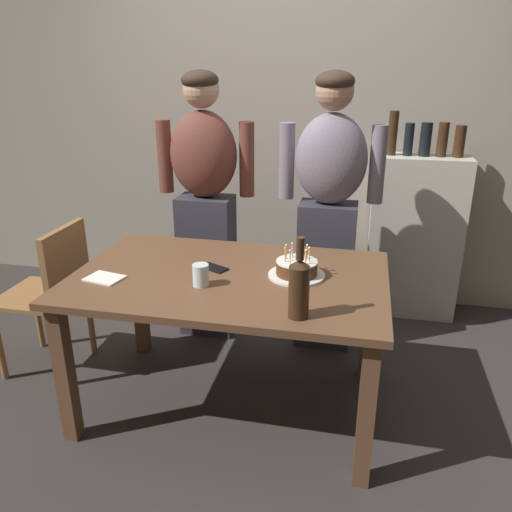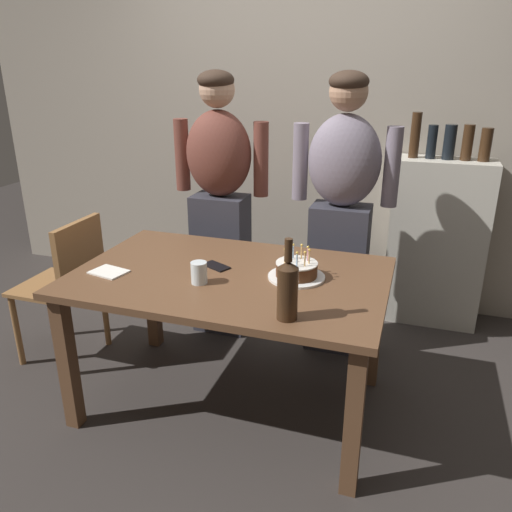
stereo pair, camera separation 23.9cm
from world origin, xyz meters
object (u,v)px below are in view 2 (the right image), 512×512
cell_phone (216,266)px  napkin_stack (109,272)px  birthday_cake (297,271)px  dining_chair (69,279)px  water_glass_near (199,273)px  person_man_bearded (220,203)px  person_woman_cardigan (341,213)px  wine_bottle (288,288)px

cell_phone → napkin_stack: size_ratio=0.86×
birthday_cake → dining_chair: 1.40m
cell_phone → napkin_stack: same height
birthday_cake → napkin_stack: bearing=-165.8°
water_glass_near → dining_chair: 1.04m
person_man_bearded → person_woman_cardigan: 0.76m
wine_bottle → dining_chair: size_ratio=0.39×
person_man_bearded → water_glass_near: bearing=106.1°
birthday_cake → dining_chair: (-1.37, 0.07, -0.26)m
water_glass_near → cell_phone: 0.21m
water_glass_near → cell_phone: size_ratio=0.71×
person_woman_cardigan → wine_bottle: bearing=88.6°
birthday_cake → person_man_bearded: bearing=133.7°
cell_phone → person_woman_cardigan: size_ratio=0.09×
person_man_bearded → dining_chair: (-0.70, -0.63, -0.36)m
birthday_cake → water_glass_near: (-0.41, -0.20, 0.01)m
wine_bottle → dining_chair: (-1.44, 0.48, -0.35)m
napkin_stack → person_man_bearded: 0.96m
wine_bottle → person_woman_cardigan: size_ratio=0.20×
cell_phone → wine_bottle: bearing=-14.7°
wine_bottle → cell_phone: wine_bottle is taller
napkin_stack → cell_phone: bearing=26.6°
person_woman_cardigan → dining_chair: bearing=23.2°
birthday_cake → person_man_bearded: (-0.67, 0.70, 0.10)m
napkin_stack → wine_bottle: bearing=-11.0°
birthday_cake → person_woman_cardigan: person_woman_cardigan is taller
water_glass_near → dining_chair: bearing=164.3°
birthday_cake → wine_bottle: wine_bottle is taller
cell_phone → dining_chair: dining_chair is taller
water_glass_near → napkin_stack: (-0.47, -0.03, -0.05)m
wine_bottle → person_woman_cardigan: 1.11m
water_glass_near → cell_phone: (-0.00, 0.21, -0.05)m
cell_phone → person_woman_cardigan: person_woman_cardigan is taller
birthday_cake → cell_phone: bearing=178.5°
cell_phone → dining_chair: (-0.96, 0.06, -0.23)m
water_glass_near → wine_bottle: 0.53m
birthday_cake → person_man_bearded: person_man_bearded is taller
birthday_cake → water_glass_near: bearing=-154.5°
water_glass_near → dining_chair: (-0.96, 0.27, -0.27)m
wine_bottle → water_glass_near: bearing=156.2°
napkin_stack → dining_chair: bearing=149.0°
water_glass_near → person_man_bearded: 0.94m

